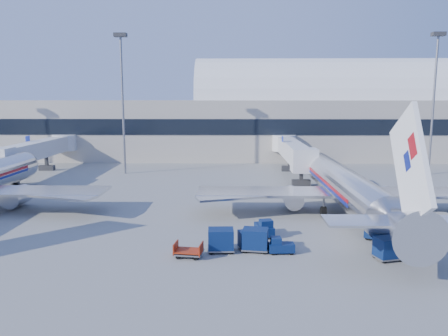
{
  "coord_description": "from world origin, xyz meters",
  "views": [
    {
      "loc": [
        -2.2,
        -41.19,
        12.18
      ],
      "look_at": [
        -3.1,
        6.0,
        4.76
      ],
      "focal_mm": 35.0,
      "sensor_mm": 36.0,
      "label": 1
    }
  ],
  "objects_px": {
    "mast_east": "(435,83)",
    "cart_train_a": "(255,239)",
    "cart_train_b": "(250,240)",
    "jetbridge_near": "(291,150)",
    "airliner_main": "(347,188)",
    "mast_west": "(122,83)",
    "cart_solo_near": "(389,248)",
    "barrier_near": "(432,217)",
    "cart_open_red": "(189,252)",
    "cart_train_c": "(221,240)",
    "tug_left": "(264,228)",
    "tug_lead": "(280,246)",
    "jetbridge_mid": "(40,149)",
    "tug_right": "(378,232)"
  },
  "relations": [
    {
      "from": "airliner_main",
      "to": "barrier_near",
      "type": "relative_size",
      "value": 12.42
    },
    {
      "from": "mast_west",
      "to": "tug_lead",
      "type": "distance_m",
      "value": 45.7
    },
    {
      "from": "mast_east",
      "to": "cart_open_red",
      "type": "distance_m",
      "value": 54.48
    },
    {
      "from": "jetbridge_near",
      "to": "cart_open_red",
      "type": "distance_m",
      "value": 41.77
    },
    {
      "from": "jetbridge_mid",
      "to": "cart_train_c",
      "type": "height_order",
      "value": "jetbridge_mid"
    },
    {
      "from": "mast_east",
      "to": "tug_left",
      "type": "bearing_deg",
      "value": -131.37
    },
    {
      "from": "tug_left",
      "to": "cart_train_c",
      "type": "height_order",
      "value": "cart_train_c"
    },
    {
      "from": "tug_left",
      "to": "mast_east",
      "type": "bearing_deg",
      "value": -53.46
    },
    {
      "from": "mast_west",
      "to": "mast_east",
      "type": "bearing_deg",
      "value": 0.0
    },
    {
      "from": "barrier_near",
      "to": "cart_open_red",
      "type": "height_order",
      "value": "barrier_near"
    },
    {
      "from": "cart_train_a",
      "to": "jetbridge_near",
      "type": "bearing_deg",
      "value": 86.33
    },
    {
      "from": "airliner_main",
      "to": "tug_right",
      "type": "height_order",
      "value": "airliner_main"
    },
    {
      "from": "barrier_near",
      "to": "cart_train_b",
      "type": "height_order",
      "value": "cart_train_b"
    },
    {
      "from": "cart_train_a",
      "to": "cart_solo_near",
      "type": "distance_m",
      "value": 10.26
    },
    {
      "from": "mast_east",
      "to": "airliner_main",
      "type": "bearing_deg",
      "value": -128.11
    },
    {
      "from": "tug_lead",
      "to": "jetbridge_near",
      "type": "bearing_deg",
      "value": 77.69
    },
    {
      "from": "cart_solo_near",
      "to": "cart_open_red",
      "type": "distance_m",
      "value": 15.38
    },
    {
      "from": "jetbridge_near",
      "to": "jetbridge_mid",
      "type": "relative_size",
      "value": 1.0
    },
    {
      "from": "cart_train_c",
      "to": "cart_solo_near",
      "type": "bearing_deg",
      "value": -9.51
    },
    {
      "from": "cart_train_a",
      "to": "cart_solo_near",
      "type": "relative_size",
      "value": 0.99
    },
    {
      "from": "cart_train_a",
      "to": "cart_open_red",
      "type": "height_order",
      "value": "cart_train_a"
    },
    {
      "from": "mast_west",
      "to": "cart_train_a",
      "type": "relative_size",
      "value": 9.76
    },
    {
      "from": "tug_right",
      "to": "tug_left",
      "type": "height_order",
      "value": "tug_left"
    },
    {
      "from": "tug_lead",
      "to": "jetbridge_mid",
      "type": "bearing_deg",
      "value": 129.62
    },
    {
      "from": "mast_east",
      "to": "cart_train_c",
      "type": "bearing_deg",
      "value": -131.52
    },
    {
      "from": "cart_train_b",
      "to": "barrier_near",
      "type": "bearing_deg",
      "value": 8.63
    },
    {
      "from": "tug_lead",
      "to": "cart_train_b",
      "type": "height_order",
      "value": "cart_train_b"
    },
    {
      "from": "mast_east",
      "to": "cart_train_b",
      "type": "bearing_deg",
      "value": -129.85
    },
    {
      "from": "airliner_main",
      "to": "mast_east",
      "type": "distance_m",
      "value": 34.51
    },
    {
      "from": "jetbridge_mid",
      "to": "cart_solo_near",
      "type": "xyz_separation_m",
      "value": [
        44.2,
        -39.74,
        -2.99
      ]
    },
    {
      "from": "tug_lead",
      "to": "cart_train_c",
      "type": "height_order",
      "value": "cart_train_c"
    },
    {
      "from": "tug_right",
      "to": "cart_train_c",
      "type": "height_order",
      "value": "cart_train_c"
    },
    {
      "from": "mast_east",
      "to": "tug_right",
      "type": "height_order",
      "value": "mast_east"
    },
    {
      "from": "mast_west",
      "to": "cart_train_b",
      "type": "relative_size",
      "value": 10.73
    },
    {
      "from": "mast_west",
      "to": "tug_left",
      "type": "distance_m",
      "value": 41.62
    },
    {
      "from": "cart_open_red",
      "to": "tug_left",
      "type": "bearing_deg",
      "value": 48.85
    },
    {
      "from": "cart_solo_near",
      "to": "airliner_main",
      "type": "bearing_deg",
      "value": 73.28
    },
    {
      "from": "mast_west",
      "to": "cart_solo_near",
      "type": "relative_size",
      "value": 9.65
    },
    {
      "from": "mast_east",
      "to": "cart_train_a",
      "type": "xyz_separation_m",
      "value": [
        -30.32,
        -37.2,
        -13.8
      ]
    },
    {
      "from": "cart_train_b",
      "to": "cart_train_c",
      "type": "relative_size",
      "value": 0.95
    },
    {
      "from": "barrier_near",
      "to": "tug_lead",
      "type": "xyz_separation_m",
      "value": [
        -16.34,
        -9.65,
        0.16
      ]
    },
    {
      "from": "jetbridge_mid",
      "to": "mast_west",
      "type": "relative_size",
      "value": 1.22
    },
    {
      "from": "airliner_main",
      "to": "tug_lead",
      "type": "relative_size",
      "value": 17.79
    },
    {
      "from": "jetbridge_mid",
      "to": "tug_right",
      "type": "distance_m",
      "value": 57.03
    },
    {
      "from": "jetbridge_mid",
      "to": "cart_train_b",
      "type": "height_order",
      "value": "jetbridge_mid"
    },
    {
      "from": "tug_lead",
      "to": "cart_solo_near",
      "type": "distance_m",
      "value": 8.24
    },
    {
      "from": "cart_open_red",
      "to": "cart_solo_near",
      "type": "bearing_deg",
      "value": 7.11
    },
    {
      "from": "cart_train_b",
      "to": "jetbridge_near",
      "type": "bearing_deg",
      "value": 60.86
    },
    {
      "from": "tug_left",
      "to": "jetbridge_mid",
      "type": "bearing_deg",
      "value": 33.79
    },
    {
      "from": "jetbridge_near",
      "to": "cart_train_a",
      "type": "relative_size",
      "value": 11.88
    }
  ]
}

